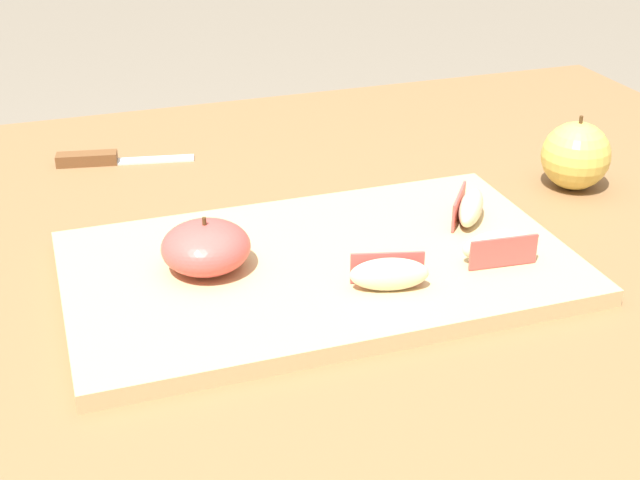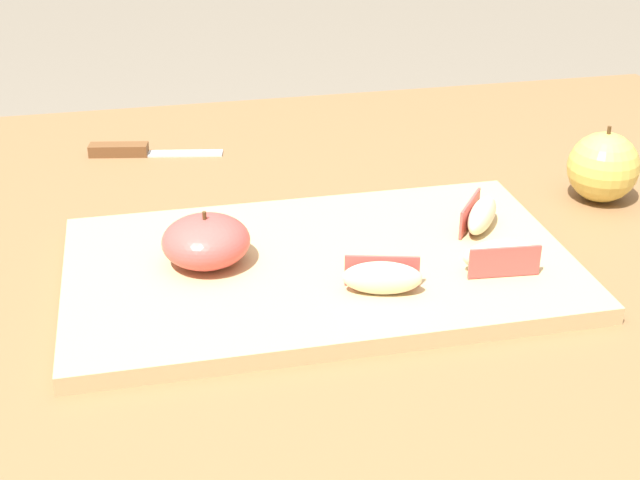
{
  "view_description": "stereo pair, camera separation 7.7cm",
  "coord_description": "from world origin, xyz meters",
  "views": [
    {
      "loc": [
        -0.16,
        -0.73,
        1.16
      ],
      "look_at": [
        0.07,
        -0.08,
        0.81
      ],
      "focal_mm": 48.82,
      "sensor_mm": 36.0,
      "label": 1
    },
    {
      "loc": [
        -0.08,
        -0.75,
        1.16
      ],
      "look_at": [
        0.07,
        -0.08,
        0.81
      ],
      "focal_mm": 48.82,
      "sensor_mm": 36.0,
      "label": 2
    }
  ],
  "objects": [
    {
      "name": "cutting_board",
      "position": [
        0.07,
        -0.08,
        0.78
      ],
      "size": [
        0.45,
        0.27,
        0.02
      ],
      "color": "tan",
      "rests_on": "dining_table"
    },
    {
      "name": "apple_half_skin_up",
      "position": [
        -0.03,
        -0.06,
        0.81
      ],
      "size": [
        0.08,
        0.08,
        0.05
      ],
      "color": "#D14C47",
      "rests_on": "cutting_board"
    },
    {
      "name": "dining_table",
      "position": [
        0.0,
        0.0,
        0.67
      ],
      "size": [
        1.37,
        0.88,
        0.77
      ],
      "color": "brown",
      "rests_on": "ground_plane"
    },
    {
      "name": "apple_wedge_near_knife",
      "position": [
        0.22,
        -0.13,
        0.8
      ],
      "size": [
        0.07,
        0.03,
        0.03
      ],
      "color": "beige",
      "rests_on": "cutting_board"
    },
    {
      "name": "apple_wedge_front",
      "position": [
        0.23,
        -0.05,
        0.8
      ],
      "size": [
        0.06,
        0.07,
        0.03
      ],
      "color": "beige",
      "rests_on": "cutting_board"
    },
    {
      "name": "apple_wedge_middle",
      "position": [
        0.1,
        -0.14,
        0.8
      ],
      "size": [
        0.07,
        0.04,
        0.03
      ],
      "color": "beige",
      "rests_on": "cutting_board"
    },
    {
      "name": "whole_apple_golden",
      "position": [
        0.4,
        0.02,
        0.81
      ],
      "size": [
        0.08,
        0.08,
        0.08
      ],
      "color": "#DBBC51",
      "rests_on": "dining_table"
    },
    {
      "name": "paring_knife",
      "position": [
        -0.1,
        0.26,
        0.78
      ],
      "size": [
        0.16,
        0.05,
        0.01
      ],
      "color": "silver",
      "rests_on": "dining_table"
    }
  ]
}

